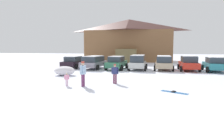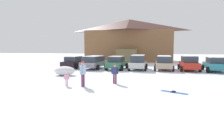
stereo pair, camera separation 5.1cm
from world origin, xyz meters
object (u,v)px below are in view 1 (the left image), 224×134
parked_green_coupe (117,63)px  plowed_snow_pile (65,71)px  parked_silver_wagon (138,62)px  skier_adult_in_blue_parka (83,72)px  parked_teal_hatchback (214,64)px  skier_child_in_pink_snowsuit (67,79)px  ski_lodge (129,40)px  parked_grey_wagon (94,62)px  skier_teen_in_navy_coat (115,73)px  pair_of_skis (174,92)px  parked_black_sedan (74,62)px  parked_red_sedan (189,63)px  parked_beige_suv (164,62)px

parked_green_coupe → plowed_snow_pile: bearing=-120.7°
parked_silver_wagon → skier_adult_in_blue_parka: size_ratio=2.41×
parked_teal_hatchback → skier_child_in_pink_snowsuit: size_ratio=4.73×
ski_lodge → parked_grey_wagon: size_ratio=3.51×
parked_green_coupe → parked_teal_hatchback: (10.84, 0.08, 0.00)m
skier_child_in_pink_snowsuit → plowed_snow_pile: bearing=117.4°
parked_green_coupe → skier_child_in_pink_snowsuit: (-1.20, -11.17, -0.31)m
ski_lodge → plowed_snow_pile: 22.76m
parked_teal_hatchback → skier_child_in_pink_snowsuit: 16.49m
skier_teen_in_navy_coat → pair_of_skis: (3.91, -2.09, -0.77)m
parked_teal_hatchback → pair_of_skis: (-5.15, -11.75, -0.79)m
plowed_snow_pile → skier_adult_in_blue_parka: bearing=-52.7°
ski_lodge → skier_adult_in_blue_parka: 27.25m
parked_silver_wagon → parked_teal_hatchback: parked_silver_wagon is taller
parked_black_sedan → plowed_snow_pile: 7.10m
parked_black_sedan → parked_teal_hatchback: (16.59, -0.42, 0.03)m
parked_red_sedan → plowed_snow_pile: size_ratio=2.09×
parked_green_coupe → skier_child_in_pink_snowsuit: size_ratio=5.15×
parked_black_sedan → skier_teen_in_navy_coat: bearing=-53.3°
parked_grey_wagon → parked_red_sedan: parked_red_sedan is taller
skier_adult_in_blue_parka → skier_child_in_pink_snowsuit: (-1.13, -0.07, -0.44)m
parked_black_sedan → parked_grey_wagon: 2.94m
parked_black_sedan → skier_adult_in_blue_parka: size_ratio=2.72×
plowed_snow_pile → parked_red_sedan: bearing=29.1°
parked_grey_wagon → plowed_snow_pile: 6.32m
ski_lodge → parked_black_sedan: ski_lodge is taller
parked_grey_wagon → skier_teen_in_navy_coat: size_ratio=3.44×
skier_adult_in_blue_parka → pair_of_skis: bearing=-5.6°
parked_silver_wagon → parked_red_sedan: 5.70m
parked_beige_suv → pair_of_skis: (0.19, -12.21, -0.88)m
parked_black_sedan → parked_green_coupe: size_ratio=0.99×
parked_silver_wagon → pair_of_skis: bearing=-74.9°
parked_beige_suv → pair_of_skis: size_ratio=2.89×
parked_silver_wagon → parked_beige_suv: parked_silver_wagon is taller
parked_silver_wagon → plowed_snow_pile: bearing=-135.0°
ski_lodge → parked_beige_suv: ski_lodge is taller
skier_teen_in_navy_coat → pair_of_skis: size_ratio=0.91×
parked_teal_hatchback → pair_of_skis: 12.86m
parked_black_sedan → parked_green_coupe: bearing=-5.0°
skier_adult_in_blue_parka → skier_teen_in_navy_coat: skier_adult_in_blue_parka is taller
parked_beige_suv → parked_teal_hatchback: size_ratio=1.05×
parked_silver_wagon → parked_teal_hatchback: size_ratio=0.95×
parked_grey_wagon → skier_teen_in_navy_coat: 10.59m
ski_lodge → plowed_snow_pile: ski_lodge is taller
skier_teen_in_navy_coat → parked_grey_wagon: bearing=115.9°
parked_green_coupe → skier_adult_in_blue_parka: size_ratio=2.75×
parked_silver_wagon → parked_black_sedan: bearing=176.4°
parked_red_sedan → skier_teen_in_navy_coat: parked_red_sedan is taller
parked_red_sedan → parked_teal_hatchback: parked_red_sedan is taller
parked_black_sedan → skier_teen_in_navy_coat: size_ratio=3.22×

